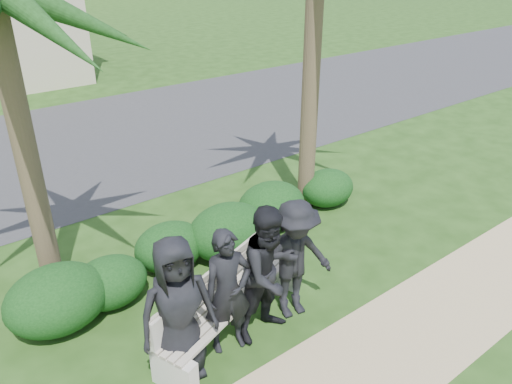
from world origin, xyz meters
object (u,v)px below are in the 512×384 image
(man_a, at_px, (177,310))
(man_c, at_px, (270,273))
(man_d, at_px, (294,260))
(man_b, at_px, (228,292))
(park_bench, at_px, (232,303))

(man_a, xyz_separation_m, man_c, (1.32, -0.09, -0.00))
(man_c, xyz_separation_m, man_d, (0.49, 0.08, -0.05))
(man_b, xyz_separation_m, man_d, (1.09, -0.02, 0.03))
(man_c, bearing_deg, man_a, 172.80)
(man_c, distance_m, man_d, 0.50)
(man_a, height_order, man_d, man_a)
(man_a, xyz_separation_m, man_d, (1.82, -0.01, -0.06))
(man_b, bearing_deg, man_d, 11.58)
(park_bench, relative_size, man_d, 1.57)
(man_a, bearing_deg, man_b, 10.32)
(man_b, bearing_deg, park_bench, 61.74)
(man_b, height_order, man_d, man_d)
(park_bench, height_order, man_a, man_a)
(park_bench, xyz_separation_m, man_d, (0.86, -0.29, 0.48))
(man_c, bearing_deg, man_d, 5.64)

